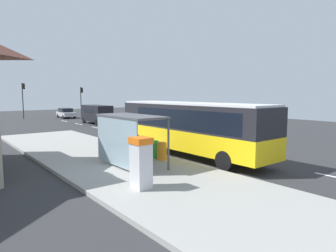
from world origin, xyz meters
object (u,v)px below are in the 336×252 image
Objects in this scene: recycling_bin_green at (154,149)px; bus_shelter at (126,127)px; recycling_bin_orange at (162,151)px; traffic_light_far_side at (23,95)px; ticket_machine at (141,162)px; recycling_bin_blue at (147,147)px; traffic_light_near_side at (81,97)px; white_van at (97,113)px; sedan_near at (66,113)px; bus at (190,125)px.

bus_shelter is at bearing -163.06° from recycling_bin_green.
recycling_bin_orange is 35.40m from traffic_light_far_side.
recycling_bin_green is (3.53, 4.03, -0.52)m from ticket_machine.
ticket_machine is 0.48× the size of bus_shelter.
ticket_machine reaches higher than recycling_bin_green.
traffic_light_near_side is (9.70, 33.07, 2.55)m from recycling_bin_blue.
white_van is 1.09× the size of traffic_light_near_side.
recycling_bin_blue is (3.53, 4.73, -0.52)m from ticket_machine.
traffic_light_near_side is (3.30, 12.74, 1.86)m from white_van.
sedan_near is 6.49m from traffic_light_far_side.
ticket_machine is at bearing -109.29° from traffic_light_near_side.
recycling_bin_green is 0.24× the size of bus_shelter.
traffic_light_far_side is at bearing 84.64° from bus_shelter.
sedan_near is 4.73× the size of recycling_bin_green.
white_van reaches higher than ticket_machine.
white_van is 21.99m from recycling_bin_green.
recycling_bin_blue is (0.00, 1.40, 0.00)m from recycling_bin_orange.
bus_shelter reaches higher than sedan_near.
recycling_bin_blue is at bearing 160.30° from bus.
ticket_machine is 2.04× the size of recycling_bin_green.
bus is at bearing -100.44° from white_van.
sedan_near is 33.56m from recycling_bin_orange.
white_van is at bearing -104.53° from traffic_light_near_side.
ticket_machine is 5.38m from recycling_bin_green.
ticket_machine is 0.40× the size of traffic_light_near_side.
traffic_light_far_side is (-5.41, 2.35, 2.73)m from sedan_near.
bus_shelter reaches higher than ticket_machine.
traffic_light_near_side is 36.46m from bus_shelter.
bus is 21.58m from white_van.
bus_shelter is (1.32, 3.35, 0.93)m from ticket_machine.
traffic_light_near_side reaches higher than recycling_bin_orange.
bus is 2.90m from recycling_bin_blue.
traffic_light_far_side reaches higher than sedan_near.
ticket_machine is 5.92m from recycling_bin_blue.
recycling_bin_orange is 0.20× the size of traffic_light_near_side.
sedan_near is 4.73× the size of recycling_bin_blue.
recycling_bin_orange is 0.18× the size of traffic_light_far_side.
white_van is at bearing 79.56° from bus.
traffic_light_far_side is (-8.61, 0.80, 0.31)m from traffic_light_near_side.
traffic_light_far_side is 35.43m from bus_shelter.
bus is 4.73m from bus_shelter.
traffic_light_far_side is (-5.30, 13.54, 2.17)m from white_van.
traffic_light_near_side is (3.20, 1.55, 2.42)m from sedan_near.
recycling_bin_orange is at bearing -90.00° from recycling_bin_blue.
recycling_bin_blue is at bearing -101.66° from sedan_near.
traffic_light_near_side is (7.21, 33.96, 1.37)m from bus.
white_van is 0.99× the size of traffic_light_far_side.
white_van is at bearing -68.61° from traffic_light_far_side.
bus is at bearing 5.86° from bus_shelter.
recycling_bin_orange is (-2.49, -0.51, -1.19)m from bus.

